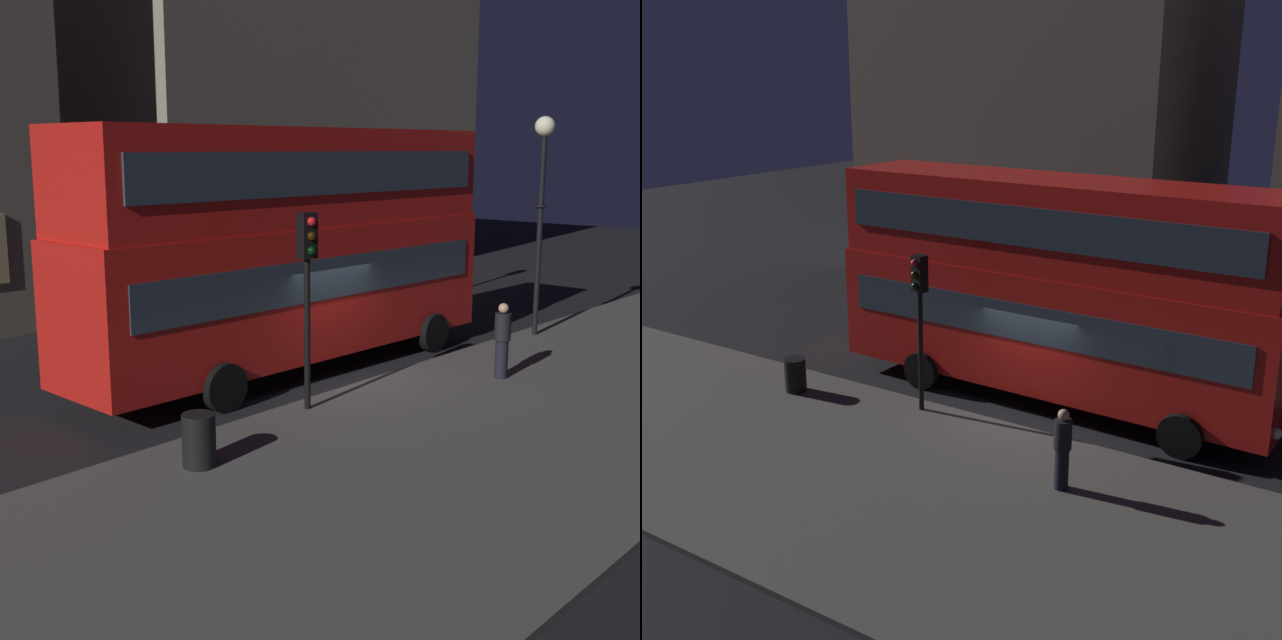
{
  "view_description": "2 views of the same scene",
  "coord_description": "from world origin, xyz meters",
  "views": [
    {
      "loc": [
        -13.66,
        -11.92,
        5.07
      ],
      "look_at": [
        -0.19,
        0.25,
        1.37
      ],
      "focal_mm": 47.51,
      "sensor_mm": 36.0,
      "label": 1
    },
    {
      "loc": [
        8.34,
        -15.64,
        7.95
      ],
      "look_at": [
        -2.14,
        0.52,
        1.92
      ],
      "focal_mm": 45.26,
      "sensor_mm": 36.0,
      "label": 2
    }
  ],
  "objects": [
    {
      "name": "litter_bin",
      "position": [
        -5.52,
        -1.99,
        0.55
      ],
      "size": [
        0.54,
        0.54,
        0.86
      ],
      "primitive_type": "cylinder",
      "color": "black",
      "rests_on": "sidewalk_slab"
    },
    {
      "name": "traffic_light_far_side",
      "position": [
        11.34,
        4.56,
        2.75
      ],
      "size": [
        0.37,
        0.39,
        3.81
      ],
      "rotation": [
        0.0,
        0.0,
        2.92
      ],
      "color": "black",
      "rests_on": "ground"
    },
    {
      "name": "ground_plane",
      "position": [
        0.0,
        0.0,
        0.0
      ],
      "size": [
        80.0,
        80.0,
        0.0
      ],
      "primitive_type": "plane",
      "color": "black"
    },
    {
      "name": "street_lamp",
      "position": [
        6.81,
        -1.24,
        4.38
      ],
      "size": [
        0.52,
        0.52,
        5.76
      ],
      "color": "black",
      "rests_on": "sidewalk_slab"
    },
    {
      "name": "pedestrian",
      "position": [
        2.33,
        -2.83,
        0.97
      ],
      "size": [
        0.35,
        0.35,
        1.66
      ],
      "rotation": [
        0.0,
        0.0,
        4.6
      ],
      "color": "black",
      "rests_on": "sidewalk_slab"
    },
    {
      "name": "traffic_light_near_kerb",
      "position": [
        -2.17,
        -1.23,
        2.84
      ],
      "size": [
        0.36,
        0.39,
        3.78
      ],
      "rotation": [
        0.0,
        0.0,
        -0.2
      ],
      "color": "black",
      "rests_on": "sidewalk_slab"
    },
    {
      "name": "sidewalk_slab",
      "position": [
        0.0,
        -4.47,
        0.06
      ],
      "size": [
        44.0,
        7.49,
        0.12
      ],
      "primitive_type": "cube",
      "color": "#4C4944",
      "rests_on": "ground"
    },
    {
      "name": "building_plain_facade",
      "position": [
        11.79,
        13.54,
        9.36
      ],
      "size": [
        17.64,
        8.46,
        18.72
      ],
      "color": "gray",
      "rests_on": "ground"
    },
    {
      "name": "double_decker_bus",
      "position": [
        -0.01,
        1.32,
        3.07
      ],
      "size": [
        11.37,
        2.99,
        5.5
      ],
      "rotation": [
        0.0,
        0.0,
        -0.02
      ],
      "color": "red",
      "rests_on": "ground"
    }
  ]
}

